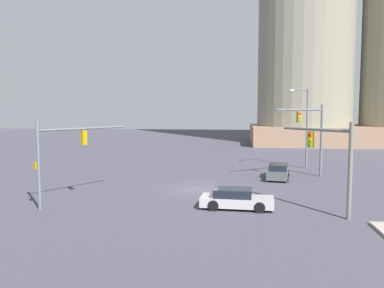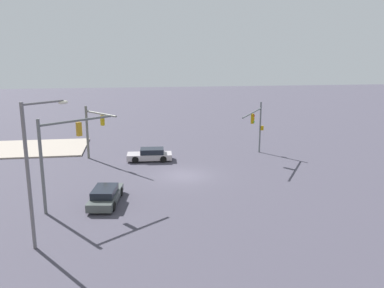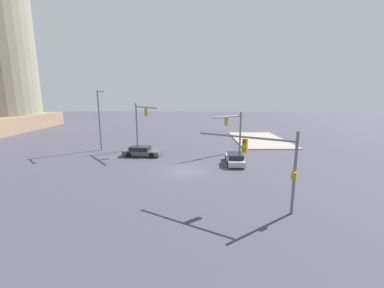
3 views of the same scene
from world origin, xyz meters
The scene contains 7 objects.
ground_plane centered at (0.00, 0.00, 0.00)m, with size 174.13×174.13×0.00m, color #44414F.
traffic_signal_near_corner centered at (9.14, 6.22, 4.29)m, with size 4.49×3.51×6.38m.
traffic_signal_opposite_side centered at (8.06, -6.17, 3.51)m, with size 3.25×4.05×5.31m.
traffic_signal_cross_street centered at (-8.14, -5.56, 3.59)m, with size 3.93×5.88×5.38m.
streetlamp_curved_arm centered at (9.43, 11.67, 4.71)m, with size 2.21×1.98×8.05m.
sedan_car_approaching centered at (2.65, -5.35, 0.57)m, with size 4.45×2.07×1.21m.
sedan_car_waiting_far centered at (6.26, 5.64, 0.57)m, with size 2.38×4.83×1.21m.
Camera 1 is at (2.72, -28.91, 5.98)m, focal length 36.87 mm.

